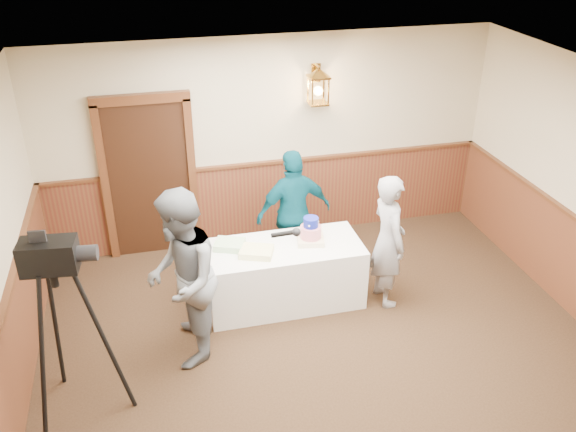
% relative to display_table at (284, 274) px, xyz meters
% --- Properties ---
extents(ground, '(7.00, 7.00, 0.00)m').
position_rel_display_table_xyz_m(ground, '(0.20, -1.90, -0.38)').
color(ground, black).
rests_on(ground, ground).
extents(room_shell, '(6.02, 7.02, 2.81)m').
position_rel_display_table_xyz_m(room_shell, '(0.14, -1.45, 1.15)').
color(room_shell, '#C4B793').
rests_on(room_shell, ground).
extents(display_table, '(1.80, 0.80, 0.75)m').
position_rel_display_table_xyz_m(display_table, '(0.00, 0.00, 0.00)').
color(display_table, white).
rests_on(display_table, ground).
extents(tiered_cake, '(0.36, 0.36, 0.31)m').
position_rel_display_table_xyz_m(tiered_cake, '(0.33, 0.03, 0.50)').
color(tiered_cake, beige).
rests_on(tiered_cake, display_table).
extents(sheet_cake_yellow, '(0.43, 0.39, 0.07)m').
position_rel_display_table_xyz_m(sheet_cake_yellow, '(-0.34, -0.10, 0.41)').
color(sheet_cake_yellow, '#FFFC98').
rests_on(sheet_cake_yellow, display_table).
extents(sheet_cake_green, '(0.40, 0.36, 0.08)m').
position_rel_display_table_xyz_m(sheet_cake_green, '(-0.60, 0.13, 0.41)').
color(sheet_cake_green, '#A2DA9A').
rests_on(sheet_cake_green, display_table).
extents(interviewer, '(1.55, 1.01, 1.90)m').
position_rel_display_table_xyz_m(interviewer, '(-1.20, -0.69, 0.57)').
color(interviewer, slate).
rests_on(interviewer, ground).
extents(baker, '(0.43, 0.62, 1.62)m').
position_rel_display_table_xyz_m(baker, '(1.16, -0.26, 0.44)').
color(baker, gray).
rests_on(baker, ground).
extents(assistant_p, '(1.01, 0.53, 1.65)m').
position_rel_display_table_xyz_m(assistant_p, '(0.28, 0.63, 0.45)').
color(assistant_p, '#084454').
rests_on(assistant_p, ground).
extents(tv_camera_rig, '(0.73, 0.68, 1.86)m').
position_rel_display_table_xyz_m(tv_camera_rig, '(-2.27, -1.25, 0.46)').
color(tv_camera_rig, black).
rests_on(tv_camera_rig, ground).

